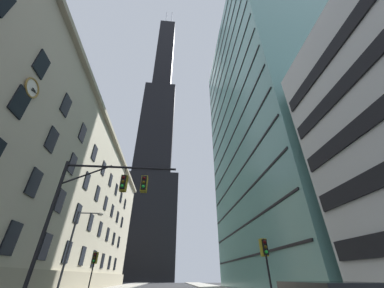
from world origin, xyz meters
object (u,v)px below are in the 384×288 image
Objects in this scene: traffic_light_near_right at (265,251)px; street_lamppost at (75,242)px; traffic_light_far_left at (95,260)px; traffic_signal_mast at (103,197)px.

traffic_light_near_right is 0.51× the size of street_lamppost.
traffic_light_far_left is at bearing 63.18° from street_lamppost.
traffic_signal_mast is at bearing -74.82° from traffic_light_far_left.
traffic_signal_mast is at bearing -63.83° from street_lamppost.
traffic_light_near_right is 16.90m from street_lamppost.
traffic_light_far_left is at bearing 105.18° from traffic_signal_mast.
traffic_signal_mast is 1.12× the size of street_lamppost.
traffic_light_far_left is at bearing 142.32° from traffic_light_near_right.
traffic_signal_mast is 12.76m from traffic_light_far_left.
traffic_signal_mast is 2.15× the size of traffic_light_far_left.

